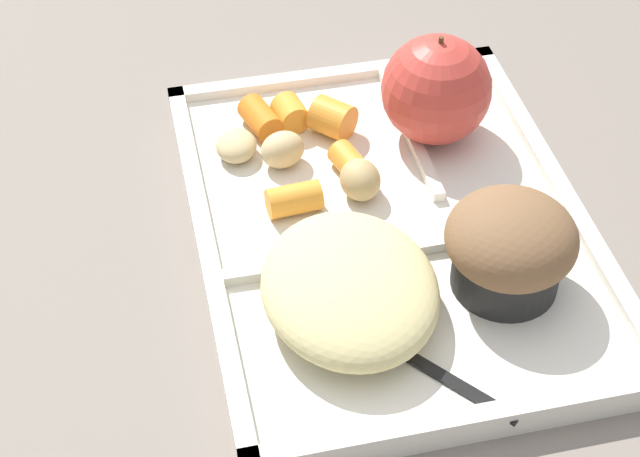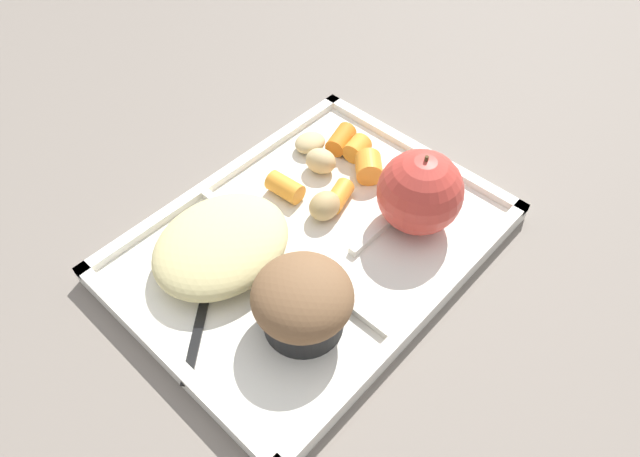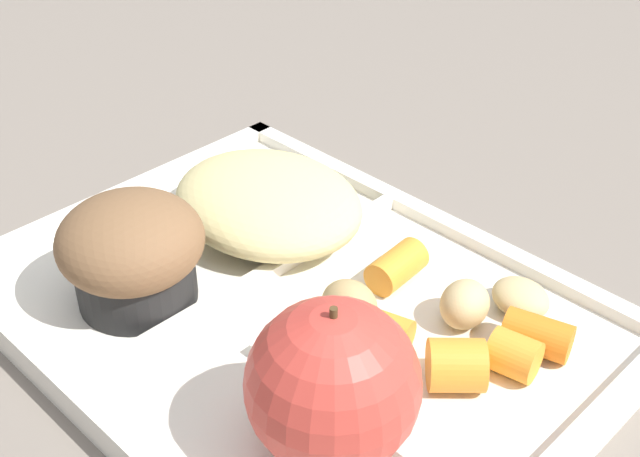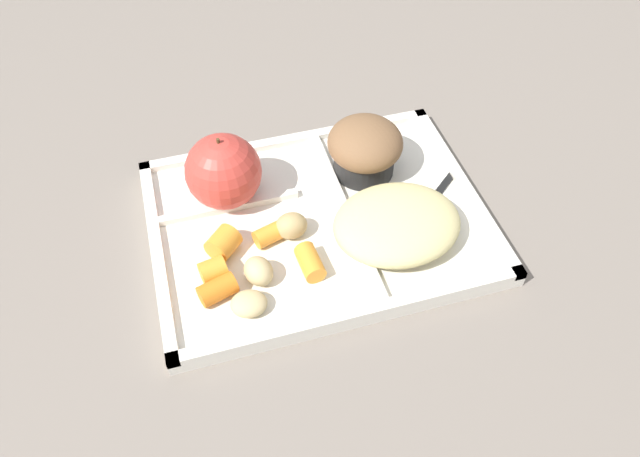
% 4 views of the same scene
% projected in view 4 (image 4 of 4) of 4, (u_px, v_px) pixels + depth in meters
% --- Properties ---
extents(ground, '(6.00, 6.00, 0.00)m').
position_uv_depth(ground, '(318.00, 227.00, 0.65)').
color(ground, slate).
extents(lunch_tray, '(0.35, 0.26, 0.02)m').
position_uv_depth(lunch_tray, '(317.00, 222.00, 0.64)').
color(lunch_tray, silver).
rests_on(lunch_tray, ground).
extents(green_apple, '(0.08, 0.08, 0.09)m').
position_uv_depth(green_apple, '(223.00, 172.00, 0.63)').
color(green_apple, '#C63D33').
rests_on(green_apple, lunch_tray).
extents(bran_muffin, '(0.08, 0.08, 0.07)m').
position_uv_depth(bran_muffin, '(365.00, 148.00, 0.66)').
color(bran_muffin, black).
rests_on(bran_muffin, lunch_tray).
extents(carrot_slice_large, '(0.02, 0.04, 0.02)m').
position_uv_depth(carrot_slice_large, '(310.00, 262.00, 0.59)').
color(carrot_slice_large, orange).
rests_on(carrot_slice_large, lunch_tray).
extents(carrot_slice_diagonal, '(0.04, 0.03, 0.02)m').
position_uv_depth(carrot_slice_diagonal, '(271.00, 234.00, 0.61)').
color(carrot_slice_diagonal, orange).
rests_on(carrot_slice_diagonal, lunch_tray).
extents(carrot_slice_edge, '(0.04, 0.03, 0.02)m').
position_uv_depth(carrot_slice_edge, '(218.00, 290.00, 0.57)').
color(carrot_slice_edge, orange).
rests_on(carrot_slice_edge, lunch_tray).
extents(carrot_slice_tilted, '(0.04, 0.04, 0.03)m').
position_uv_depth(carrot_slice_tilted, '(223.00, 243.00, 0.60)').
color(carrot_slice_tilted, orange).
rests_on(carrot_slice_tilted, lunch_tray).
extents(carrot_slice_small, '(0.03, 0.03, 0.02)m').
position_uv_depth(carrot_slice_small, '(213.00, 270.00, 0.58)').
color(carrot_slice_small, orange).
rests_on(carrot_slice_small, lunch_tray).
extents(potato_chunk_browned, '(0.04, 0.04, 0.02)m').
position_uv_depth(potato_chunk_browned, '(249.00, 304.00, 0.56)').
color(potato_chunk_browned, tan).
rests_on(potato_chunk_browned, lunch_tray).
extents(potato_chunk_large, '(0.04, 0.04, 0.03)m').
position_uv_depth(potato_chunk_large, '(259.00, 271.00, 0.58)').
color(potato_chunk_large, tan).
rests_on(potato_chunk_large, lunch_tray).
extents(potato_chunk_golden, '(0.03, 0.03, 0.03)m').
position_uv_depth(potato_chunk_golden, '(291.00, 226.00, 0.61)').
color(potato_chunk_golden, tan).
rests_on(potato_chunk_golden, lunch_tray).
extents(egg_noodle_pile, '(0.13, 0.11, 0.04)m').
position_uv_depth(egg_noodle_pile, '(397.00, 224.00, 0.61)').
color(egg_noodle_pile, '#D6C684').
rests_on(egg_noodle_pile, lunch_tray).
extents(meatball_side, '(0.03, 0.03, 0.03)m').
position_uv_depth(meatball_side, '(409.00, 248.00, 0.59)').
color(meatball_side, brown).
rests_on(meatball_side, lunch_tray).
extents(meatball_center, '(0.03, 0.03, 0.03)m').
position_uv_depth(meatball_center, '(388.00, 248.00, 0.59)').
color(meatball_center, brown).
rests_on(meatball_center, lunch_tray).
extents(plastic_fork, '(0.12, 0.10, 0.00)m').
position_uv_depth(plastic_fork, '(423.00, 216.00, 0.64)').
color(plastic_fork, black).
rests_on(plastic_fork, lunch_tray).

